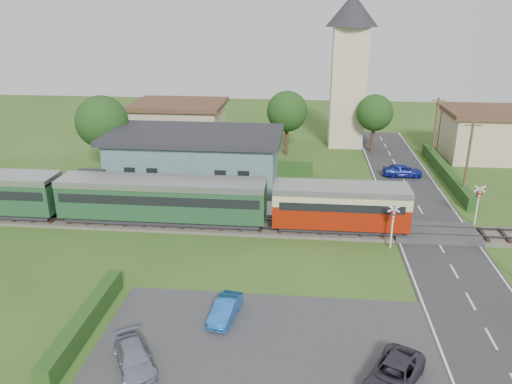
# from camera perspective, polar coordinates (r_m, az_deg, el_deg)

# --- Properties ---
(ground) EXTENTS (120.00, 120.00, 0.00)m
(ground) POSITION_cam_1_polar(r_m,az_deg,el_deg) (36.69, 5.03, -5.65)
(ground) COLOR #2D4C19
(railway_track) EXTENTS (76.00, 3.20, 0.49)m
(railway_track) POSITION_cam_1_polar(r_m,az_deg,el_deg) (38.45, 5.09, -4.20)
(railway_track) COLOR #4C443D
(railway_track) RESTS_ON ground
(road) EXTENTS (6.00, 70.00, 0.05)m
(road) POSITION_cam_1_polar(r_m,az_deg,el_deg) (37.99, 20.37, -5.95)
(road) COLOR #28282B
(road) RESTS_ON ground
(car_park) EXTENTS (17.00, 9.00, 0.08)m
(car_park) POSITION_cam_1_polar(r_m,az_deg,el_deg) (26.44, 1.14, -16.85)
(car_park) COLOR #333335
(car_park) RESTS_ON ground
(crossing_deck) EXTENTS (6.20, 3.40, 0.45)m
(crossing_deck) POSITION_cam_1_polar(r_m,az_deg,el_deg) (39.66, 19.73, -4.42)
(crossing_deck) COLOR #333335
(crossing_deck) RESTS_ON ground
(platform) EXTENTS (30.00, 3.00, 0.45)m
(platform) POSITION_cam_1_polar(r_m,az_deg,el_deg) (42.56, -8.42, -1.69)
(platform) COLOR gray
(platform) RESTS_ON ground
(equipment_hut) EXTENTS (2.30, 2.30, 2.55)m
(equipment_hut) POSITION_cam_1_polar(r_m,az_deg,el_deg) (44.63, -18.54, 0.57)
(equipment_hut) COLOR beige
(equipment_hut) RESTS_ON platform
(station_building) EXTENTS (16.00, 9.00, 5.30)m
(station_building) POSITION_cam_1_polar(r_m,az_deg,el_deg) (47.07, -6.91, 3.72)
(station_building) COLOR #416263
(station_building) RESTS_ON ground
(train) EXTENTS (43.20, 2.90, 3.40)m
(train) POSITION_cam_1_polar(r_m,az_deg,el_deg) (40.16, -15.01, -0.57)
(train) COLOR #232328
(train) RESTS_ON ground
(church_tower) EXTENTS (6.00, 6.00, 17.60)m
(church_tower) POSITION_cam_1_polar(r_m,az_deg,el_deg) (61.48, 10.63, 14.57)
(church_tower) COLOR beige
(church_tower) RESTS_ON ground
(house_west) EXTENTS (10.80, 8.80, 5.50)m
(house_west) POSITION_cam_1_polar(r_m,az_deg,el_deg) (61.39, -8.71, 7.64)
(house_west) COLOR tan
(house_west) RESTS_ON ground
(house_east) EXTENTS (8.80, 8.80, 5.50)m
(house_east) POSITION_cam_1_polar(r_m,az_deg,el_deg) (61.81, 24.52, 6.13)
(house_east) COLOR tan
(house_east) RESTS_ON ground
(hedge_carpark) EXTENTS (0.80, 9.00, 1.20)m
(hedge_carpark) POSITION_cam_1_polar(r_m,az_deg,el_deg) (28.32, -18.99, -13.91)
(hedge_carpark) COLOR #193814
(hedge_carpark) RESTS_ON ground
(hedge_roadside) EXTENTS (0.80, 18.00, 1.20)m
(hedge_roadside) POSITION_cam_1_polar(r_m,az_deg,el_deg) (53.27, 20.83, 2.13)
(hedge_roadside) COLOR #193814
(hedge_roadside) RESTS_ON ground
(hedge_station) EXTENTS (22.00, 0.80, 1.30)m
(hedge_station) POSITION_cam_1_polar(r_m,az_deg,el_deg) (51.88, -5.76, 2.98)
(hedge_station) COLOR #193814
(hedge_station) RESTS_ON ground
(tree_a) EXTENTS (5.20, 5.20, 8.00)m
(tree_a) POSITION_cam_1_polar(r_m,az_deg,el_deg) (52.22, -17.19, 7.66)
(tree_a) COLOR #332316
(tree_a) RESTS_ON ground
(tree_b) EXTENTS (4.60, 4.60, 7.34)m
(tree_b) POSITION_cam_1_polar(r_m,az_deg,el_deg) (57.12, 3.57, 9.17)
(tree_b) COLOR #332316
(tree_b) RESTS_ON ground
(tree_c) EXTENTS (4.20, 4.20, 6.78)m
(tree_c) POSITION_cam_1_polar(r_m,az_deg,el_deg) (59.64, 13.41, 8.78)
(tree_c) COLOR #332316
(tree_c) RESTS_ON ground
(utility_pole_c) EXTENTS (1.40, 0.22, 7.00)m
(utility_pole_c) POSITION_cam_1_polar(r_m,az_deg,el_deg) (46.92, 23.04, 3.36)
(utility_pole_c) COLOR #473321
(utility_pole_c) RESTS_ON ground
(utility_pole_d) EXTENTS (1.40, 0.22, 7.00)m
(utility_pole_d) POSITION_cam_1_polar(r_m,az_deg,el_deg) (58.12, 19.78, 6.81)
(utility_pole_d) COLOR #473321
(utility_pole_d) RESTS_ON ground
(crossing_signal_near) EXTENTS (0.84, 0.28, 3.28)m
(crossing_signal_near) POSITION_cam_1_polar(r_m,az_deg,el_deg) (35.98, 15.38, -3.13)
(crossing_signal_near) COLOR silver
(crossing_signal_near) RESTS_ON ground
(crossing_signal_far) EXTENTS (0.84, 0.28, 3.28)m
(crossing_signal_far) POSITION_cam_1_polar(r_m,az_deg,el_deg) (42.11, 24.07, -0.76)
(crossing_signal_far) COLOR silver
(crossing_signal_far) RESTS_ON ground
(streetlamp_west) EXTENTS (0.30, 0.30, 5.15)m
(streetlamp_west) POSITION_cam_1_polar(r_m,az_deg,el_deg) (58.88, -16.58, 6.74)
(streetlamp_west) COLOR #3F3F47
(streetlamp_west) RESTS_ON ground
(streetlamp_east) EXTENTS (0.30, 0.30, 5.15)m
(streetlamp_east) POSITION_cam_1_polar(r_m,az_deg,el_deg) (63.42, 20.30, 7.25)
(streetlamp_east) COLOR #3F3F47
(streetlamp_east) RESTS_ON ground
(car_on_road) EXTENTS (3.88, 1.65, 1.31)m
(car_on_road) POSITION_cam_1_polar(r_m,az_deg,el_deg) (52.14, 16.39, 2.39)
(car_on_road) COLOR navy
(car_on_road) RESTS_ON road
(car_park_blue) EXTENTS (1.64, 3.34, 1.06)m
(car_park_blue) POSITION_cam_1_polar(r_m,az_deg,el_deg) (27.90, -3.55, -13.25)
(car_park_blue) COLOR #1651A6
(car_park_blue) RESTS_ON car_park
(car_park_silver) EXTENTS (3.18, 3.94, 1.07)m
(car_park_silver) POSITION_cam_1_polar(r_m,az_deg,el_deg) (25.25, -13.77, -17.94)
(car_park_silver) COLOR gray
(car_park_silver) RESTS_ON car_park
(car_park_dark) EXTENTS (3.56, 4.51, 1.14)m
(car_park_dark) POSITION_cam_1_polar(r_m,az_deg,el_deg) (24.43, 15.45, -19.51)
(car_park_dark) COLOR #302D3A
(car_park_dark) RESTS_ON car_park
(pedestrian_near) EXTENTS (0.69, 0.59, 1.61)m
(pedestrian_near) POSITION_cam_1_polar(r_m,az_deg,el_deg) (41.14, -0.05, -0.71)
(pedestrian_near) COLOR gray
(pedestrian_near) RESTS_ON platform
(pedestrian_far) EXTENTS (1.03, 1.13, 1.89)m
(pedestrian_far) POSITION_cam_1_polar(r_m,az_deg,el_deg) (43.16, -14.60, -0.17)
(pedestrian_far) COLOR gray
(pedestrian_far) RESTS_ON platform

